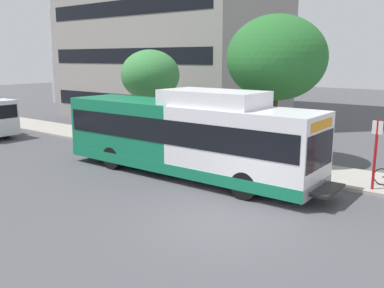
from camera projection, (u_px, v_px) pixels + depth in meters
ground_plane at (58, 178)px, 17.29m from camera, size 120.00×120.00×0.00m
sidewalk_curb at (198, 153)px, 21.53m from camera, size 3.00×56.00×0.14m
transit_bus at (186, 136)px, 17.33m from camera, size 2.58×12.25×3.65m
bus_stop_sign_pole at (376, 149)px, 15.09m from camera, size 0.10×0.36×2.60m
street_tree_near_stop at (277, 58)px, 18.83m from camera, size 4.52×4.52×6.66m
street_tree_mid_block at (150, 75)px, 23.53m from camera, size 3.31×3.31×5.20m
lattice_comm_tower at (54, 35)px, 45.24m from camera, size 1.10×1.10×22.55m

